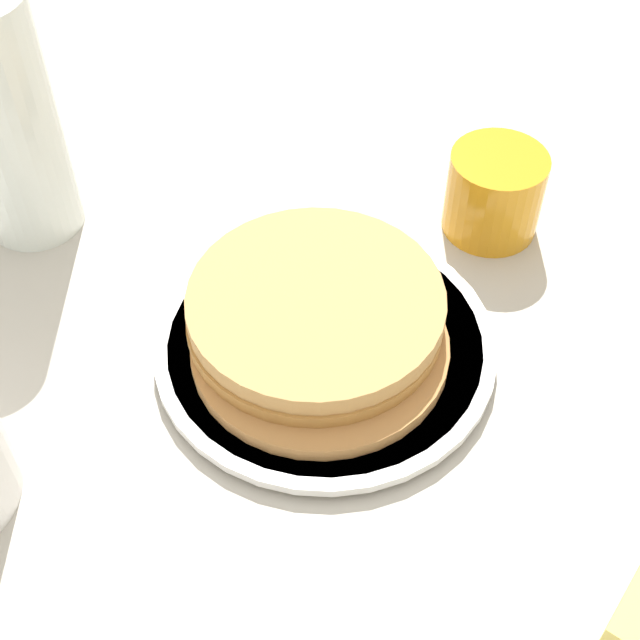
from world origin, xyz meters
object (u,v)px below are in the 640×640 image
object	(u,v)px
plate	(320,344)
water_bottle_near	(6,118)
pancake_stack	(316,318)
juice_glass	(494,193)

from	to	relation	value
plate	water_bottle_near	size ratio (longest dim) A/B	1.13
pancake_stack	water_bottle_near	size ratio (longest dim) A/B	0.90
plate	juice_glass	distance (m)	0.19
pancake_stack	plate	bearing A→B (deg)	-33.08
pancake_stack	juice_glass	xyz separation A→B (m)	(0.09, 0.17, 0.00)
water_bottle_near	plate	bearing A→B (deg)	-10.25
water_bottle_near	pancake_stack	bearing A→B (deg)	-9.88
water_bottle_near	juice_glass	bearing A→B (deg)	19.40
plate	pancake_stack	bearing A→B (deg)	146.92
plate	water_bottle_near	world-z (taller)	water_bottle_near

